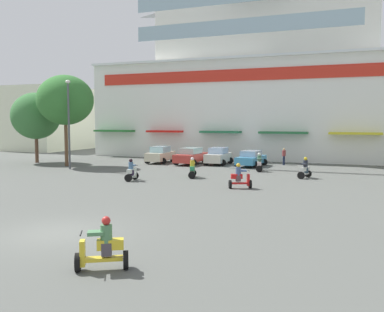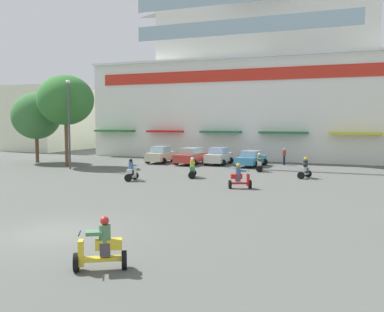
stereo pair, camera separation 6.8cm
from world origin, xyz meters
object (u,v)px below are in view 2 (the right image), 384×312
at_px(parked_car_0, 161,155).
at_px(scooter_rider_5, 305,170).
at_px(parked_car_2, 219,156).
at_px(plaza_tree_0, 36,116).
at_px(parked_car_3, 251,158).
at_px(scooter_rider_0, 240,178).
at_px(scooter_rider_4, 192,169).
at_px(scooter_rider_7, 259,164).
at_px(pedestrian_1, 284,155).
at_px(scooter_rider_6, 101,248).
at_px(parked_car_1, 191,156).
at_px(plaza_tree_2, 65,100).
at_px(scooter_rider_2, 131,172).
at_px(streetlamp_near, 69,118).

bearing_deg(parked_car_0, scooter_rider_5, -23.24).
bearing_deg(parked_car_0, parked_car_2, 5.51).
relative_size(plaza_tree_0, parked_car_0, 1.70).
bearing_deg(parked_car_3, scooter_rider_0, -79.07).
bearing_deg(scooter_rider_4, plaza_tree_0, 165.59).
height_order(scooter_rider_0, scooter_rider_7, scooter_rider_0).
xyz_separation_m(scooter_rider_4, pedestrian_1, (4.62, 11.25, 0.28)).
height_order(parked_car_2, scooter_rider_6, parked_car_2).
relative_size(parked_car_1, scooter_rider_6, 2.94).
height_order(parked_car_1, parked_car_2, parked_car_2).
relative_size(parked_car_2, scooter_rider_7, 2.56).
xyz_separation_m(plaza_tree_2, scooter_rider_7, (17.18, 2.36, -5.32)).
distance_m(parked_car_0, scooter_rider_0, 16.87).
relative_size(scooter_rider_2, scooter_rider_7, 1.01).
bearing_deg(pedestrian_1, parked_car_2, -163.20).
bearing_deg(parked_car_3, parked_car_0, -179.23).
relative_size(scooter_rider_4, scooter_rider_7, 1.03).
height_order(scooter_rider_6, streetlamp_near, streetlamp_near).
bearing_deg(plaza_tree_2, scooter_rider_7, 7.83).
bearing_deg(scooter_rider_7, parked_car_3, 113.92).
bearing_deg(plaza_tree_2, parked_car_1, 29.01).
bearing_deg(scooter_rider_5, pedestrian_1, 109.07).
relative_size(scooter_rider_0, streetlamp_near, 0.21).
distance_m(plaza_tree_2, scooter_rider_4, 14.94).
height_order(scooter_rider_2, scooter_rider_5, scooter_rider_2).
bearing_deg(parked_car_1, scooter_rider_0, -56.36).
xyz_separation_m(parked_car_2, scooter_rider_4, (1.17, -9.50, -0.17)).
xyz_separation_m(plaza_tree_0, scooter_rider_7, (21.84, 0.93, -3.93)).
distance_m(plaza_tree_0, plaza_tree_2, 5.07).
distance_m(scooter_rider_0, pedestrian_1, 14.74).
height_order(parked_car_1, scooter_rider_5, parked_car_1).
xyz_separation_m(parked_car_1, scooter_rider_0, (8.14, -12.24, -0.13)).
height_order(plaza_tree_2, parked_car_1, plaza_tree_2).
height_order(scooter_rider_7, pedestrian_1, pedestrian_1).
xyz_separation_m(parked_car_2, scooter_rider_2, (-2.15, -12.47, -0.17)).
xyz_separation_m(plaza_tree_2, parked_car_1, (9.93, 5.51, -5.15)).
height_order(parked_car_0, scooter_rider_2, parked_car_0).
distance_m(plaza_tree_0, pedestrian_1, 24.06).
xyz_separation_m(scooter_rider_2, scooter_rider_4, (3.32, 2.97, 0.00)).
bearing_deg(scooter_rider_5, parked_car_1, 151.75).
distance_m(parked_car_0, parked_car_2, 5.77).
height_order(parked_car_0, parked_car_3, parked_car_0).
distance_m(scooter_rider_0, scooter_rider_6, 15.30).
distance_m(plaza_tree_0, scooter_rider_0, 24.47).
distance_m(parked_car_2, scooter_rider_2, 12.66).
relative_size(scooter_rider_0, pedestrian_1, 0.98).
height_order(scooter_rider_4, streetlamp_near, streetlamp_near).
relative_size(scooter_rider_2, scooter_rider_6, 1.01).
bearing_deg(scooter_rider_2, scooter_rider_6, -62.82).
distance_m(parked_car_2, parked_car_3, 3.27).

